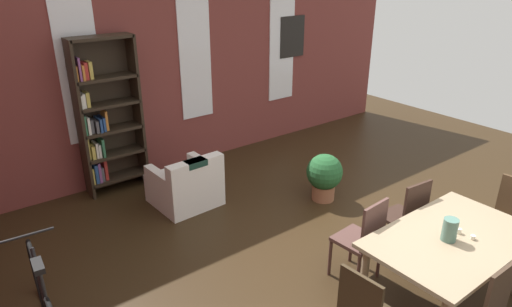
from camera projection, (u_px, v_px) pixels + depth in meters
The scene contains 17 objects.
ground_plane at pixel (412, 290), 4.56m from camera, with size 10.94×10.94×0.00m, color #302111.
back_wall_brick at pixel (193, 60), 7.03m from camera, with size 8.56×0.12×3.34m, color brown.
window_pane_0 at pixel (79, 64), 5.93m from camera, with size 0.55×0.02×2.17m, color white.
window_pane_1 at pixel (195, 50), 6.91m from camera, with size 0.55×0.02×2.17m, color white.
window_pane_2 at pixel (282, 39), 7.89m from camera, with size 0.55×0.02×2.17m, color white.
dining_table at pixel (451, 245), 4.13m from camera, with size 1.62×0.99×0.76m.
vase_on_table at pixel (450, 230), 4.01m from camera, with size 0.13×0.13×0.22m, color #4C7266.
tealight_candle_0 at pixel (459, 231), 4.14m from camera, with size 0.04×0.04×0.05m, color silver.
tealight_candle_1 at pixel (473, 237), 4.05m from camera, with size 0.04×0.04×0.04m, color silver.
dining_chair_far_right at pixel (406, 215), 4.92m from camera, with size 0.44×0.44×0.95m.
dining_chair_far_left at pixel (363, 238), 4.52m from camera, with size 0.43×0.43×0.95m.
dining_chair_head_right at pixel (508, 219), 4.86m from camera, with size 0.42×0.42×0.95m.
bookshelf_tall at pixel (105, 119), 6.20m from camera, with size 0.86×0.31×2.20m.
armchair_white at pixel (186, 186), 6.09m from camera, with size 0.84×0.84×0.75m.
bicycle_second at pixel (46, 303), 3.88m from camera, with size 0.44×1.67×0.90m.
potted_plant_by_shelf at pixel (324, 175), 6.18m from camera, with size 0.50×0.50×0.67m.
framed_picture at pixel (292, 37), 8.02m from camera, with size 0.56×0.03×0.72m, color black.
Camera 1 is at (-3.48, -1.93, 3.07)m, focal length 31.40 mm.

